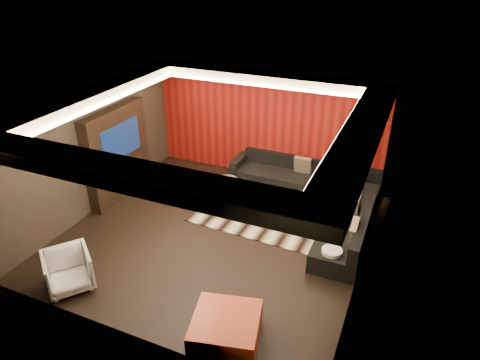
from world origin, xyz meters
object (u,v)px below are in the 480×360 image
at_px(drum_stool, 224,206).
at_px(white_side_table, 331,260).
at_px(orange_ottoman, 226,329).
at_px(coffee_table, 231,200).
at_px(armchair, 68,270).
at_px(sectional_sofa, 318,198).

distance_m(drum_stool, white_side_table, 2.81).
xyz_separation_m(drum_stool, orange_ottoman, (1.54, -3.23, -0.02)).
distance_m(coffee_table, armchair, 3.95).
bearing_deg(armchair, sectional_sofa, 0.69).
height_order(white_side_table, orange_ottoman, white_side_table).
relative_size(drum_stool, orange_ottoman, 0.45).
relative_size(coffee_table, armchair, 1.59).
height_order(coffee_table, sectional_sofa, sectional_sofa).
bearing_deg(orange_ottoman, coffee_table, 113.45).
distance_m(armchair, sectional_sofa, 5.52).
bearing_deg(drum_stool, sectional_sofa, 31.22).
bearing_deg(orange_ottoman, white_side_table, 64.15).
height_order(coffee_table, white_side_table, white_side_table).
bearing_deg(white_side_table, drum_stool, 159.96).
bearing_deg(orange_ottoman, armchair, 180.00).
bearing_deg(armchair, drum_stool, 13.47).
bearing_deg(white_side_table, coffee_table, 152.41).
bearing_deg(white_side_table, sectional_sofa, 110.03).
distance_m(white_side_table, sectional_sofa, 2.24).
distance_m(drum_stool, sectional_sofa, 2.19).
bearing_deg(sectional_sofa, white_side_table, -69.97).
xyz_separation_m(orange_ottoman, armchair, (-3.05, 0.00, 0.13)).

